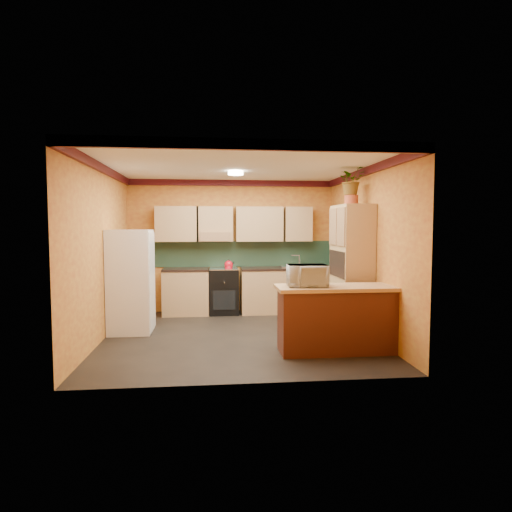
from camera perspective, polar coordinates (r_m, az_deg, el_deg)
The scene contains 15 objects.
room_shell at distance 7.05m, azimuth -2.40°, elevation 6.68°, with size 4.24×4.24×2.72m.
base_cabinets_back at distance 8.69m, azimuth -0.19°, elevation -4.72°, with size 3.65×0.60×0.88m, color tan.
countertop_back at distance 8.64m, azimuth -0.19°, elevation -1.70°, with size 3.65×0.62×0.04m, color black.
stove at distance 8.65m, azimuth -4.33°, elevation -4.67°, with size 0.58×0.58×0.91m, color black.
kettle at distance 8.54m, azimuth -3.67°, elevation -1.10°, with size 0.17×0.17×0.18m, color #B80C1B, non-canonical shape.
sink at distance 8.74m, azimuth 4.87°, elevation -1.42°, with size 0.48×0.40×0.03m, color silver.
base_cabinets_right at distance 8.24m, azimuth 9.79°, elevation -5.27°, with size 0.60×0.80×0.88m, color tan.
countertop_right at distance 8.18m, azimuth 9.83°, elevation -2.08°, with size 0.62×0.80×0.04m, color black.
fridge at distance 7.36m, azimuth -16.36°, elevation -3.25°, with size 0.68×0.66×1.70m, color white.
pantry at distance 7.15m, azimuth 12.58°, elevation -1.79°, with size 0.48×0.90×2.10m, color tan.
fern_pot at distance 7.17m, azimuth 12.59°, elevation 7.28°, with size 0.22×0.22×0.16m, color #A74528.
fern at distance 7.20m, azimuth 12.63°, elevation 9.82°, with size 0.43×0.37×0.48m, color tan.
breakfast_bar at distance 6.17m, azimuth 11.63°, elevation -8.42°, with size 1.80×0.55×0.88m, color #532213.
bar_top at distance 6.09m, azimuth 11.69°, elevation -4.14°, with size 1.90×0.65×0.05m, color tan.
microwave at distance 5.93m, azimuth 6.84°, elevation -2.61°, with size 0.54×0.36×0.30m, color white.
Camera 1 is at (-0.41, -6.75, 1.76)m, focal length 30.00 mm.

